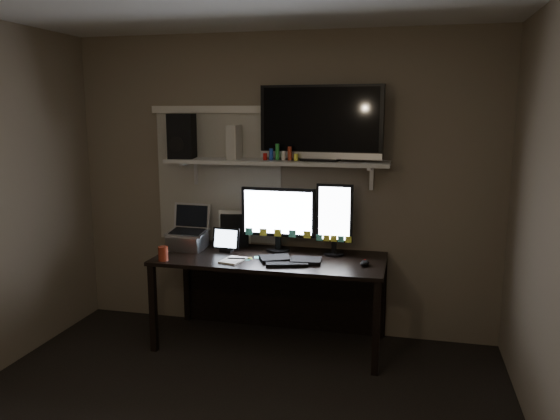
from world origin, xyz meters
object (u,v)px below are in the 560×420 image
(cup, at_px, (163,254))
(game_console, at_px, (235,142))
(speaker, at_px, (182,136))
(desk, at_px, (274,274))
(tablet, at_px, (226,240))
(tv, at_px, (321,123))
(monitor_landscape, at_px, (278,219))
(monitor_portrait, at_px, (334,219))
(laptop, at_px, (187,228))
(keyboard, at_px, (290,260))
(mouse, at_px, (365,263))

(cup, relative_size, game_console, 0.40)
(game_console, bearing_deg, speaker, 179.43)
(desk, bearing_deg, tablet, -172.71)
(desk, distance_m, tv, 1.27)
(monitor_landscape, xyz_separation_m, monitor_portrait, (0.46, -0.02, 0.02))
(tablet, bearing_deg, monitor_portrait, 11.29)
(laptop, relative_size, speaker, 0.99)
(keyboard, height_order, speaker, speaker)
(keyboard, relative_size, speaker, 1.32)
(monitor_landscape, height_order, monitor_portrait, monitor_portrait)
(keyboard, height_order, game_console, game_console)
(monitor_portrait, bearing_deg, laptop, -172.83)
(mouse, xyz_separation_m, laptop, (-1.48, 0.14, 0.16))
(desk, xyz_separation_m, speaker, (-0.80, 0.07, 1.11))
(monitor_portrait, relative_size, tv, 0.60)
(speaker, bearing_deg, laptop, -70.49)
(game_console, relative_size, speaker, 0.75)
(tablet, distance_m, speaker, 0.94)
(laptop, distance_m, speaker, 0.76)
(laptop, height_order, speaker, speaker)
(keyboard, distance_m, cup, 0.98)
(tablet, xyz_separation_m, cup, (-0.39, -0.36, -0.04))
(monitor_portrait, xyz_separation_m, tablet, (-0.87, -0.10, -0.19))
(game_console, bearing_deg, tv, -4.95)
(monitor_portrait, xyz_separation_m, keyboard, (-0.30, -0.27, -0.28))
(keyboard, relative_size, mouse, 4.71)
(tablet, height_order, laptop, laptop)
(monitor_portrait, distance_m, tablet, 0.90)
(mouse, bearing_deg, speaker, -174.66)
(cup, bearing_deg, mouse, 8.27)
(monitor_landscape, xyz_separation_m, mouse, (0.73, -0.27, -0.25))
(tablet, relative_size, game_console, 0.84)
(mouse, bearing_deg, cup, -156.84)
(tablet, bearing_deg, keyboard, -11.77)
(laptop, distance_m, game_console, 0.81)
(desk, relative_size, tablet, 7.85)
(monitor_portrait, xyz_separation_m, speaker, (-1.28, 0.01, 0.64))
(desk, distance_m, speaker, 1.37)
(monitor_portrait, relative_size, tablet, 2.54)
(desk, bearing_deg, cup, -151.99)
(tablet, xyz_separation_m, game_console, (0.04, 0.15, 0.79))
(desk, distance_m, laptop, 0.81)
(desk, height_order, laptop, laptop)
(monitor_portrait, xyz_separation_m, mouse, (0.27, -0.25, -0.27))
(speaker, bearing_deg, cup, -98.46)
(game_console, bearing_deg, mouse, -18.95)
(monitor_landscape, distance_m, cup, 0.96)
(tablet, height_order, cup, tablet)
(monitor_landscape, height_order, keyboard, monitor_landscape)
(speaker, bearing_deg, monitor_landscape, -10.57)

